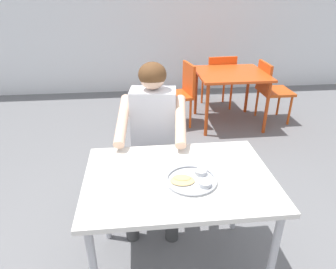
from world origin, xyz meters
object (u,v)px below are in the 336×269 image
(chair_foreground, at_px, (154,147))
(diner_foreground, at_px, (153,132))
(table_background_red, at_px, (231,79))
(chair_red_right, at_px, (270,87))
(thali_tray, at_px, (192,179))
(chair_red_far, at_px, (219,78))
(chair_red_left, at_px, (181,90))
(table_foreground, at_px, (179,188))

(chair_foreground, bearing_deg, diner_foreground, -95.67)
(table_background_red, relative_size, chair_red_right, 1.08)
(thali_tray, bearing_deg, chair_red_right, 57.69)
(chair_red_far, bearing_deg, chair_red_right, -42.82)
(table_background_red, distance_m, chair_red_left, 0.67)
(chair_red_right, bearing_deg, chair_red_far, 137.18)
(table_foreground, xyz_separation_m, chair_foreground, (-0.09, 0.81, -0.16))
(diner_foreground, xyz_separation_m, chair_red_left, (0.48, 1.77, -0.27))
(thali_tray, xyz_separation_m, chair_foreground, (-0.16, 0.87, -0.25))
(thali_tray, height_order, chair_red_far, chair_red_far)
(chair_red_left, bearing_deg, table_foreground, -98.87)
(thali_tray, bearing_deg, table_foreground, 138.82)
(chair_red_right, xyz_separation_m, chair_red_far, (-0.58, 0.54, -0.00))
(table_foreground, distance_m, chair_red_far, 3.08)
(diner_foreground, relative_size, chair_red_far, 1.54)
(table_foreground, distance_m, thali_tray, 0.13)
(chair_red_left, height_order, chair_red_far, chair_red_left)
(table_foreground, relative_size, chair_red_left, 1.31)
(chair_foreground, bearing_deg, table_foreground, -83.40)
(table_foreground, height_order, thali_tray, thali_tray)
(chair_foreground, distance_m, chair_red_left, 1.61)
(table_foreground, distance_m, table_background_red, 2.54)
(chair_foreground, distance_m, table_background_red, 1.89)
(table_background_red, height_order, chair_red_far, chair_red_far)
(table_foreground, xyz_separation_m, chair_red_far, (1.02, 2.90, -0.19))
(chair_foreground, height_order, diner_foreground, diner_foreground)
(table_background_red, bearing_deg, chair_foreground, -126.21)
(table_foreground, distance_m, diner_foreground, 0.61)
(chair_foreground, relative_size, chair_red_far, 1.06)
(diner_foreground, distance_m, chair_red_left, 1.85)
(table_background_red, bearing_deg, chair_red_far, 90.14)
(chair_red_right, bearing_deg, chair_red_left, -179.91)
(diner_foreground, height_order, chair_red_far, diner_foreground)
(table_foreground, height_order, chair_red_right, chair_red_right)
(thali_tray, bearing_deg, chair_red_left, 82.91)
(diner_foreground, bearing_deg, table_foreground, -78.98)
(table_foreground, xyz_separation_m, chair_red_right, (1.60, 2.36, -0.19))
(table_foreground, height_order, diner_foreground, diner_foreground)
(thali_tray, xyz_separation_m, diner_foreground, (-0.18, 0.65, -0.01))
(chair_red_left, distance_m, chair_red_far, 0.84)
(thali_tray, height_order, chair_red_right, chair_red_right)
(chair_red_left, bearing_deg, chair_red_far, 39.63)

